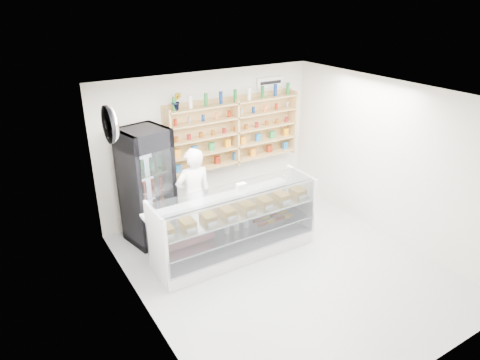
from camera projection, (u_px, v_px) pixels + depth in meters
room at (288, 190)px, 6.39m from camera, size 5.00×5.00×5.00m
display_counter at (235, 236)px, 7.21m from camera, size 2.79×0.83×1.22m
shop_worker at (194, 196)px, 7.39m from camera, size 0.67×0.46×1.75m
drinks_cooler at (147, 186)px, 7.36m from camera, size 0.88×0.87×2.07m
wall_shelving at (235, 132)px, 8.37m from camera, size 2.84×0.28×1.33m
potted_plant at (176, 101)px, 7.48m from camera, size 0.22×0.20×0.32m
security_mirror at (112, 124)px, 5.85m from camera, size 0.15×0.50×0.50m
wall_sign at (270, 82)px, 8.56m from camera, size 0.62×0.03×0.20m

